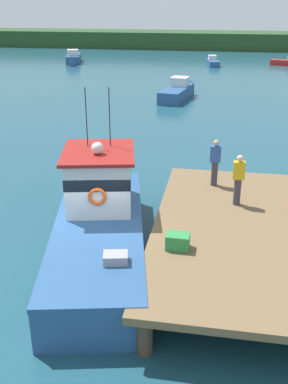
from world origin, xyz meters
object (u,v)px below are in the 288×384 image
(moored_boat_far_right, at_px, (73,58))
(moored_boat_off_the_point, at_px, (178,91))
(deckhand_further_back, at_px, (215,162))
(moored_boat_near_channel, at_px, (288,62))
(moored_boat_far_left, at_px, (213,62))
(crate_single_far, at_px, (178,241))
(deckhand_by_the_boat, at_px, (238,179))
(main_fishing_boat, at_px, (100,220))

(moored_boat_far_right, height_order, moored_boat_off_the_point, moored_boat_far_right)
(deckhand_further_back, distance_m, moored_boat_near_channel, 41.59)
(moored_boat_far_left, xyz_separation_m, moored_boat_near_channel, (8.58, 1.27, -0.01))
(crate_single_far, distance_m, deckhand_by_the_boat, 3.49)
(moored_boat_far_right, xyz_separation_m, moored_boat_off_the_point, (14.52, -18.66, -0.00))
(deckhand_by_the_boat, height_order, moored_boat_far_left, deckhand_by_the_boat)
(moored_boat_near_channel, distance_m, moored_boat_off_the_point, 23.08)
(deckhand_further_back, distance_m, moored_boat_far_left, 39.71)
(crate_single_far, relative_size, moored_boat_off_the_point, 0.10)
(deckhand_by_the_boat, distance_m, moored_boat_off_the_point, 22.32)
(deckhand_further_back, relative_size, moored_boat_far_left, 0.37)
(deckhand_further_back, bearing_deg, deckhand_by_the_boat, -63.12)
(deckhand_by_the_boat, bearing_deg, main_fishing_boat, -160.46)
(main_fishing_boat, xyz_separation_m, moored_boat_near_channel, (10.51, 43.87, -0.64))
(deckhand_further_back, relative_size, moored_boat_off_the_point, 0.26)
(crate_single_far, relative_size, deckhand_further_back, 0.37)
(moored_boat_far_left, relative_size, moored_boat_off_the_point, 0.70)
(main_fishing_boat, distance_m, moored_boat_off_the_point, 23.34)
(moored_boat_far_left, height_order, moored_boat_far_right, moored_boat_far_right)
(crate_single_far, relative_size, moored_boat_near_channel, 0.14)
(crate_single_far, distance_m, moored_boat_far_left, 44.22)
(moored_boat_far_right, bearing_deg, moored_boat_off_the_point, -52.12)
(moored_boat_far_left, bearing_deg, moored_boat_near_channel, 8.45)
(deckhand_by_the_boat, bearing_deg, moored_boat_near_channel, 81.38)
(deckhand_further_back, height_order, moored_boat_far_right, deckhand_further_back)
(moored_boat_far_left, relative_size, moored_boat_far_right, 0.70)
(deckhand_by_the_boat, relative_size, moored_boat_far_right, 0.26)
(moored_boat_near_channel, bearing_deg, deckhand_by_the_boat, -98.62)
(moored_boat_far_left, bearing_deg, crate_single_far, -89.21)
(deckhand_further_back, height_order, moored_boat_far_left, deckhand_further_back)
(moored_boat_far_left, bearing_deg, deckhand_by_the_boat, -87.01)
(moored_boat_far_left, xyz_separation_m, moored_boat_far_right, (-16.48, -0.59, 0.16))
(deckhand_by_the_boat, xyz_separation_m, moored_boat_off_the_point, (-4.12, 21.89, -1.52))
(deckhand_further_back, bearing_deg, moored_boat_far_left, 92.01)
(moored_boat_near_channel, bearing_deg, deckhand_further_back, -99.96)
(moored_boat_far_right, distance_m, moored_boat_off_the_point, 23.64)
(main_fishing_boat, distance_m, moored_boat_far_right, 44.45)
(moored_boat_near_channel, bearing_deg, moored_boat_far_right, -175.74)
(moored_boat_far_left, distance_m, moored_boat_off_the_point, 19.36)
(crate_single_far, xyz_separation_m, moored_boat_off_the_point, (-2.58, 24.95, -0.86))
(moored_boat_far_left, distance_m, moored_boat_near_channel, 8.67)
(main_fishing_boat, bearing_deg, deckhand_by_the_boat, 19.54)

